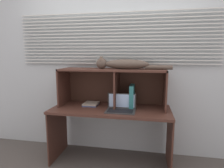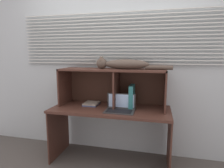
{
  "view_description": "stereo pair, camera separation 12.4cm",
  "coord_description": "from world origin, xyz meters",
  "px_view_note": "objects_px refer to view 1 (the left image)",
  "views": [
    {
      "loc": [
        0.44,
        -2.06,
        1.38
      ],
      "look_at": [
        0.0,
        0.3,
        1.01
      ],
      "focal_mm": 30.41,
      "sensor_mm": 36.0,
      "label": 1
    },
    {
      "loc": [
        0.56,
        -2.03,
        1.38
      ],
      "look_at": [
        0.0,
        0.3,
        1.01
      ],
      "focal_mm": 30.41,
      "sensor_mm": 36.0,
      "label": 2
    }
  ],
  "objects_px": {
    "cat": "(123,64)",
    "binder_upright": "(132,96)",
    "book_stack": "(91,104)",
    "laptop": "(121,107)"
  },
  "relations": [
    {
      "from": "laptop",
      "to": "binder_upright",
      "type": "height_order",
      "value": "binder_upright"
    },
    {
      "from": "book_stack",
      "to": "cat",
      "type": "bearing_deg",
      "value": 0.2
    },
    {
      "from": "cat",
      "to": "book_stack",
      "type": "distance_m",
      "value": 0.68
    },
    {
      "from": "book_stack",
      "to": "binder_upright",
      "type": "bearing_deg",
      "value": 0.16
    },
    {
      "from": "cat",
      "to": "book_stack",
      "type": "xyz_separation_m",
      "value": [
        -0.42,
        -0.0,
        -0.53
      ]
    },
    {
      "from": "cat",
      "to": "binder_upright",
      "type": "xyz_separation_m",
      "value": [
        0.12,
        0.0,
        -0.41
      ]
    },
    {
      "from": "laptop",
      "to": "book_stack",
      "type": "distance_m",
      "value": 0.46
    },
    {
      "from": "cat",
      "to": "binder_upright",
      "type": "relative_size",
      "value": 3.25
    },
    {
      "from": "laptop",
      "to": "book_stack",
      "type": "height_order",
      "value": "laptop"
    },
    {
      "from": "cat",
      "to": "laptop",
      "type": "bearing_deg",
      "value": -90.19
    }
  ]
}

